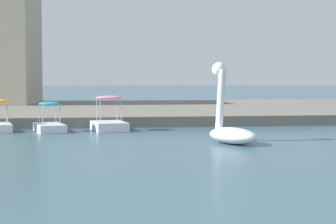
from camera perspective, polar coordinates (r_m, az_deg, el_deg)
shore_bank_far at (r=40.00m, az=-6.05°, el=0.20°), size 142.76×23.78×0.54m
swan_boat at (r=21.40m, az=6.34°, el=-1.43°), size 2.07×2.81×3.09m
pedal_boat_pink at (r=26.74m, az=-6.00°, el=-0.94°), size 1.79×2.48×1.66m
pedal_boat_teal at (r=26.61m, az=-11.92°, el=-1.10°), size 1.69×2.50×1.40m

